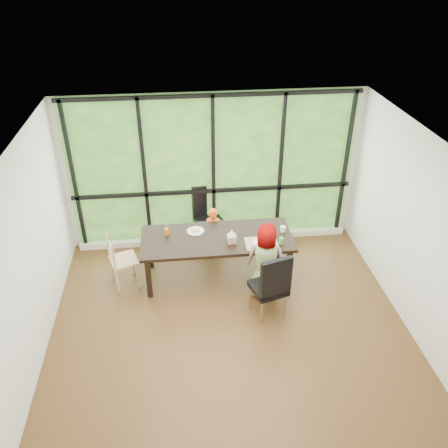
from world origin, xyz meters
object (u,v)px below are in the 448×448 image
(chair_end_beech, at_px, (124,260))
(plate_far, at_px, (195,231))
(child_older, at_px, (267,261))
(tissue_box, at_px, (232,239))
(green_cup, at_px, (281,241))
(orange_cup, at_px, (167,232))
(chair_window_leather, at_px, (209,218))
(child_toddler, at_px, (214,233))
(white_mug, at_px, (283,229))
(plate_near, at_px, (261,242))
(chair_interior_leather, at_px, (269,284))
(dining_table, at_px, (217,257))

(chair_end_beech, bearing_deg, plate_far, -96.56)
(child_older, distance_m, tissue_box, 0.65)
(chair_end_beech, distance_m, green_cup, 2.45)
(green_cup, bearing_deg, orange_cup, 165.05)
(chair_end_beech, bearing_deg, chair_window_leather, -72.99)
(child_toddler, relative_size, tissue_box, 6.74)
(chair_end_beech, xyz_separation_m, plate_far, (1.14, 0.23, 0.31))
(chair_end_beech, relative_size, green_cup, 8.34)
(chair_end_beech, relative_size, child_toddler, 0.98)
(chair_end_beech, height_order, white_mug, chair_end_beech)
(plate_near, distance_m, green_cup, 0.31)
(chair_interior_leather, height_order, child_older, child_older)
(chair_end_beech, height_order, child_older, child_older)
(dining_table, relative_size, white_mug, 26.99)
(plate_far, bearing_deg, orange_cup, -175.79)
(chair_end_beech, bearing_deg, child_toddler, -85.54)
(green_cup, relative_size, white_mug, 1.24)
(chair_interior_leather, bearing_deg, dining_table, -72.10)
(dining_table, distance_m, white_mug, 1.14)
(child_older, distance_m, green_cup, 0.40)
(green_cup, bearing_deg, tissue_box, 169.78)
(plate_near, height_order, tissue_box, tissue_box)
(green_cup, height_order, tissue_box, tissue_box)
(plate_near, bearing_deg, tissue_box, 171.84)
(plate_near, bearing_deg, green_cup, -13.21)
(white_mug, bearing_deg, chair_window_leather, 140.58)
(child_older, bearing_deg, plate_far, -20.13)
(plate_far, distance_m, tissue_box, 0.64)
(dining_table, height_order, chair_interior_leather, chair_interior_leather)
(tissue_box, bearing_deg, white_mug, 14.41)
(child_toddler, distance_m, orange_cup, 0.94)
(dining_table, height_order, plate_near, plate_near)
(chair_window_leather, height_order, child_older, child_older)
(chair_end_beech, bearing_deg, dining_table, -107.10)
(dining_table, height_order, child_older, child_older)
(child_older, relative_size, orange_cup, 11.54)
(chair_window_leather, relative_size, plate_near, 4.44)
(chair_window_leather, height_order, white_mug, chair_window_leather)
(chair_end_beech, bearing_deg, child_older, -121.51)
(white_mug, height_order, tissue_box, tissue_box)
(plate_far, bearing_deg, dining_table, -32.97)
(dining_table, bearing_deg, chair_window_leather, 92.47)
(chair_window_leather, relative_size, chair_interior_leather, 1.00)
(chair_window_leather, height_order, green_cup, chair_window_leather)
(plate_near, relative_size, orange_cup, 2.24)
(chair_interior_leather, bearing_deg, plate_near, -107.06)
(white_mug, bearing_deg, plate_far, 174.11)
(dining_table, height_order, chair_window_leather, chair_window_leather)
(tissue_box, bearing_deg, child_toddler, 106.14)
(dining_table, bearing_deg, chair_end_beech, -179.17)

